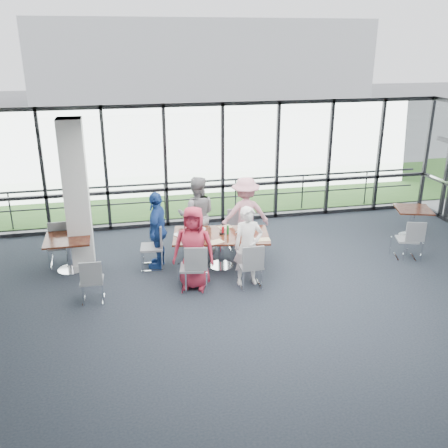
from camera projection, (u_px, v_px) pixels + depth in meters
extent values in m
cube|color=black|center=(281.00, 314.00, 9.08)|extent=(12.00, 10.00, 0.02)
cube|color=white|center=(289.00, 138.00, 7.96)|extent=(12.00, 10.00, 0.04)
cube|color=white|center=(223.00, 164.00, 13.10)|extent=(12.00, 0.10, 3.20)
cube|color=silver|center=(76.00, 194.00, 10.54)|extent=(0.50, 0.50, 3.20)
cube|color=slate|center=(194.00, 176.00, 18.24)|extent=(80.00, 70.00, 0.02)
cube|color=#2A5722|center=(203.00, 190.00, 16.40)|extent=(80.00, 5.00, 0.01)
cube|color=silver|center=(199.00, 62.00, 38.12)|extent=(24.00, 10.00, 6.00)
cylinder|color=#2D2D33|center=(218.00, 197.00, 14.03)|extent=(12.00, 0.06, 0.06)
cube|color=#340B0A|center=(221.00, 235.00, 10.69)|extent=(2.20, 1.47, 0.04)
cylinder|color=silver|center=(221.00, 251.00, 10.82)|extent=(0.12, 0.12, 0.71)
cylinder|color=silver|center=(221.00, 266.00, 10.94)|extent=(0.56, 0.56, 0.03)
cube|color=#340B0A|center=(67.00, 239.00, 10.51)|extent=(0.94, 0.94, 0.04)
cylinder|color=silver|center=(69.00, 255.00, 10.64)|extent=(0.12, 0.12, 0.71)
cube|color=#340B0A|center=(413.00, 209.00, 12.33)|extent=(1.03, 1.03, 0.04)
cylinder|color=silver|center=(411.00, 223.00, 12.46)|extent=(0.12, 0.12, 0.71)
imported|color=#B0273E|center=(194.00, 248.00, 9.77)|extent=(0.95, 0.77, 1.69)
imported|color=white|center=(248.00, 246.00, 9.92)|extent=(0.60, 0.44, 1.63)
imported|color=gray|center=(197.00, 215.00, 11.39)|extent=(0.96, 0.68, 1.81)
imported|color=pink|center=(245.00, 214.00, 11.52)|extent=(1.15, 0.61, 1.76)
imported|color=navy|center=(158.00, 230.00, 10.68)|extent=(0.84, 1.12, 1.70)
cylinder|color=white|center=(194.00, 241.00, 10.32)|extent=(0.27, 0.27, 0.01)
cylinder|color=white|center=(252.00, 240.00, 10.35)|extent=(0.27, 0.27, 0.01)
cylinder|color=white|center=(200.00, 229.00, 10.98)|extent=(0.26, 0.26, 0.01)
cylinder|color=white|center=(245.00, 228.00, 11.06)|extent=(0.26, 0.26, 0.01)
cylinder|color=white|center=(179.00, 235.00, 10.66)|extent=(0.24, 0.24, 0.01)
cylinder|color=white|center=(208.00, 237.00, 10.37)|extent=(0.07, 0.07, 0.13)
cylinder|color=white|center=(237.00, 235.00, 10.49)|extent=(0.06, 0.06, 0.13)
cylinder|color=white|center=(222.00, 227.00, 10.92)|extent=(0.07, 0.07, 0.14)
cylinder|color=white|center=(186.00, 236.00, 10.44)|extent=(0.07, 0.07, 0.14)
cube|color=silver|center=(216.00, 242.00, 10.30)|extent=(0.37, 0.31, 0.00)
cube|color=silver|center=(263.00, 239.00, 10.42)|extent=(0.29, 0.22, 0.00)
cube|color=silver|center=(225.00, 227.00, 11.12)|extent=(0.33, 0.27, 0.00)
cube|color=black|center=(222.00, 233.00, 10.69)|extent=(0.10, 0.07, 0.04)
cylinder|color=#9F0C16|center=(223.00, 230.00, 10.66)|extent=(0.06, 0.06, 0.18)
cylinder|color=#166E25|center=(228.00, 230.00, 10.68)|extent=(0.05, 0.05, 0.20)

